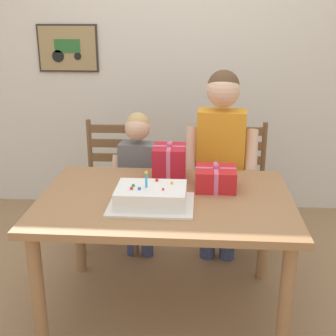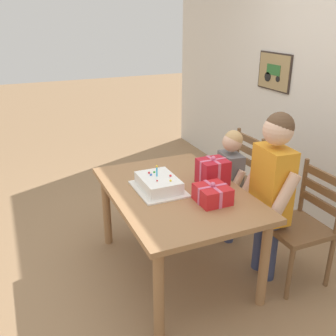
# 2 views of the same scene
# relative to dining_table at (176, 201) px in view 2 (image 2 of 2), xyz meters

# --- Properties ---
(ground_plane) EXTENTS (20.00, 20.00, 0.00)m
(ground_plane) POSITION_rel_dining_table_xyz_m (0.00, 0.00, -0.63)
(ground_plane) COLOR #997551
(dining_table) EXTENTS (1.38, 0.96, 0.72)m
(dining_table) POSITION_rel_dining_table_xyz_m (0.00, 0.00, 0.00)
(dining_table) COLOR #9E7047
(dining_table) RESTS_ON ground
(birthday_cake) EXTENTS (0.44, 0.34, 0.19)m
(birthday_cake) POSITION_rel_dining_table_xyz_m (-0.07, -0.12, 0.14)
(birthday_cake) COLOR white
(birthday_cake) RESTS_ON dining_table
(gift_box_red_large) EXTENTS (0.20, 0.22, 0.23)m
(gift_box_red_large) POSITION_rel_dining_table_xyz_m (-0.00, 0.31, 0.19)
(gift_box_red_large) COLOR red
(gift_box_red_large) RESTS_ON dining_table
(gift_box_beside_cake) EXTENTS (0.23, 0.22, 0.16)m
(gift_box_beside_cake) POSITION_rel_dining_table_xyz_m (0.27, 0.15, 0.15)
(gift_box_beside_cake) COLOR red
(gift_box_beside_cake) RESTS_ON dining_table
(chair_left) EXTENTS (0.43, 0.43, 0.92)m
(chair_left) POSITION_rel_dining_table_xyz_m (-0.46, 0.84, -0.16)
(chair_left) COLOR brown
(chair_left) RESTS_ON ground
(chair_right) EXTENTS (0.43, 0.43, 0.92)m
(chair_right) POSITION_rel_dining_table_xyz_m (0.46, 0.84, -0.16)
(chair_right) COLOR brown
(chair_right) RESTS_ON ground
(child_older) EXTENTS (0.50, 0.29, 1.34)m
(child_older) POSITION_rel_dining_table_xyz_m (0.32, 0.63, 0.18)
(child_older) COLOR #38426B
(child_older) RESTS_ON ground
(child_younger) EXTENTS (0.39, 0.23, 1.05)m
(child_younger) POSITION_rel_dining_table_xyz_m (-0.24, 0.63, 0.01)
(child_younger) COLOR #38426B
(child_younger) RESTS_ON ground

